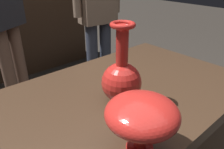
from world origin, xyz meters
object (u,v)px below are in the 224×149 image
vase_centerpiece (122,78)px  vase_left_accent (142,115)px  visitor_near_right (98,7)px  visitor_center_back (1,9)px

vase_centerpiece → vase_left_accent: size_ratio=1.54×
vase_centerpiece → vase_left_accent: vase_centerpiece is taller
visitor_near_right → visitor_center_back: size_ratio=0.97×
vase_centerpiece → visitor_near_right: visitor_near_right is taller
vase_left_accent → visitor_center_back: (0.20, 1.66, 0.01)m
vase_left_accent → vase_centerpiece: bearing=57.5°
vase_centerpiece → visitor_center_back: (0.07, 1.46, 0.03)m
vase_left_accent → visitor_center_back: bearing=83.2°
visitor_center_back → visitor_near_right: bearing=123.9°
vase_centerpiece → visitor_near_right: size_ratio=0.18×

